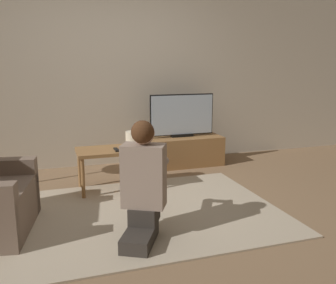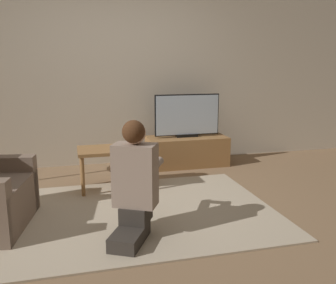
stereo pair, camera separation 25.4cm
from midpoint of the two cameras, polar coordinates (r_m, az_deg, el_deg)
The scene contains 9 objects.
ground_plane at distance 3.63m, azimuth -2.37°, elevation -10.82°, with size 10.00×10.00×0.00m, color #896B4C.
wall_back at distance 5.25m, azimuth -7.06°, elevation 10.75°, with size 10.00×0.06×2.60m.
rug at distance 3.63m, azimuth -2.38°, elevation -10.70°, with size 2.55×1.89×0.02m.
tv_stand at distance 5.22m, azimuth 4.29°, elevation -1.39°, with size 1.10×0.49×0.40m.
tv at distance 5.13m, azimuth 4.37°, elevation 4.05°, with size 0.91×0.08×0.59m.
coffee_table at distance 4.20m, azimuth -6.28°, elevation -1.70°, with size 0.83×0.46×0.48m.
person_kneeling at distance 3.01m, azimuth -2.68°, elevation -5.92°, with size 0.59×0.80×0.96m.
table_lamp at distance 4.26m, azimuth -3.39°, elevation 0.78°, with size 0.18×0.18×0.17m.
remote at distance 4.09m, azimuth -6.07°, elevation -1.07°, with size 0.04×0.15×0.02m.
Camera 2 is at (-0.58, -3.31, 1.41)m, focal length 40.00 mm.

